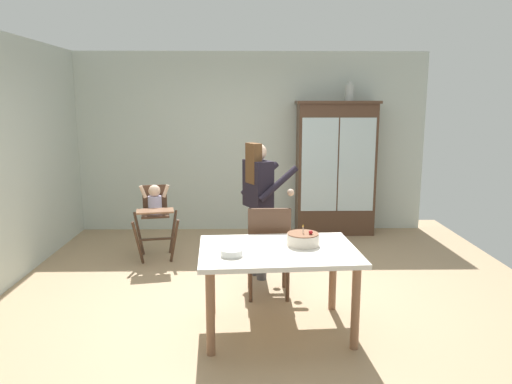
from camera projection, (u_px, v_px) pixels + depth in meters
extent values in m
plane|color=tan|center=(252.00, 294.00, 5.01)|extent=(6.24, 6.24, 0.00)
cube|color=beige|center=(250.00, 143.00, 7.34)|extent=(5.32, 0.06, 2.70)
cube|color=#4C3323|center=(335.00, 170.00, 7.18)|extent=(1.14, 0.42, 1.94)
cube|color=#4C3323|center=(337.00, 102.00, 7.00)|extent=(1.20, 0.48, 0.04)
cube|color=silver|center=(319.00, 165.00, 6.95)|extent=(0.52, 0.01, 1.36)
cube|color=silver|center=(357.00, 165.00, 6.96)|extent=(0.52, 0.01, 1.36)
cube|color=#4C3323|center=(335.00, 163.00, 7.16)|extent=(1.06, 0.36, 0.02)
cylinder|color=#B2B7B2|center=(349.00, 93.00, 6.98)|extent=(0.13, 0.13, 0.22)
cylinder|color=#B2B7B2|center=(350.00, 84.00, 6.95)|extent=(0.07, 0.07, 0.05)
cylinder|color=#4C3323|center=(138.00, 243.00, 5.85)|extent=(0.12, 0.16, 0.56)
cylinder|color=#4C3323|center=(174.00, 241.00, 5.94)|extent=(0.16, 0.12, 0.56)
cylinder|color=#4C3323|center=(139.00, 233.00, 6.28)|extent=(0.16, 0.12, 0.56)
cylinder|color=#4C3323|center=(173.00, 231.00, 6.36)|extent=(0.12, 0.16, 0.56)
cube|color=#4C3323|center=(156.00, 239.00, 6.11)|extent=(0.42, 0.12, 0.02)
cube|color=#4C3323|center=(155.00, 215.00, 6.05)|extent=(0.40, 0.40, 0.02)
cube|color=#4C3323|center=(155.00, 198.00, 6.17)|extent=(0.31, 0.09, 0.34)
cube|color=brown|center=(155.00, 211.00, 5.77)|extent=(0.48, 0.32, 0.02)
cylinder|color=#B2ADD1|center=(155.00, 205.00, 6.05)|extent=(0.17, 0.17, 0.22)
sphere|color=beige|center=(154.00, 191.00, 6.02)|extent=(0.15, 0.15, 0.15)
cylinder|color=beige|center=(143.00, 192.00, 5.99)|extent=(0.10, 0.06, 0.17)
cylinder|color=beige|center=(166.00, 191.00, 6.05)|extent=(0.10, 0.06, 0.17)
cylinder|color=#47474C|center=(262.00, 244.00, 5.36)|extent=(0.11, 0.11, 0.82)
cylinder|color=#47474C|center=(254.00, 240.00, 5.50)|extent=(0.11, 0.11, 0.82)
cube|color=black|center=(258.00, 184.00, 5.31)|extent=(0.35, 0.41, 0.52)
cube|color=white|center=(266.00, 183.00, 5.36)|extent=(0.04, 0.06, 0.49)
sphere|color=beige|center=(258.00, 152.00, 5.24)|extent=(0.19, 0.19, 0.19)
cube|color=brown|center=(254.00, 163.00, 5.24)|extent=(0.18, 0.22, 0.44)
cylinder|color=black|center=(278.00, 184.00, 5.20)|extent=(0.47, 0.29, 0.37)
sphere|color=beige|center=(291.00, 192.00, 5.30)|extent=(0.08, 0.08, 0.08)
cylinder|color=black|center=(260.00, 179.00, 5.54)|extent=(0.47, 0.29, 0.37)
sphere|color=beige|center=(272.00, 187.00, 5.64)|extent=(0.08, 0.08, 0.08)
cube|color=silver|center=(278.00, 251.00, 4.10)|extent=(1.40, 1.02, 0.04)
cylinder|color=brown|center=(210.00, 313.00, 3.75)|extent=(0.07, 0.07, 0.70)
cylinder|color=brown|center=(355.00, 308.00, 3.85)|extent=(0.07, 0.07, 0.70)
cylinder|color=brown|center=(211.00, 278.00, 4.50)|extent=(0.07, 0.07, 0.70)
cylinder|color=brown|center=(333.00, 274.00, 4.59)|extent=(0.07, 0.07, 0.70)
cylinder|color=beige|center=(303.00, 240.00, 4.19)|extent=(0.28, 0.28, 0.10)
cylinder|color=brown|center=(303.00, 234.00, 4.18)|extent=(0.27, 0.27, 0.01)
cylinder|color=#F2E5CC|center=(303.00, 230.00, 4.18)|extent=(0.01, 0.01, 0.06)
cone|color=yellow|center=(303.00, 225.00, 4.17)|extent=(0.02, 0.02, 0.02)
sphere|color=red|center=(311.00, 232.00, 4.15)|extent=(0.04, 0.04, 0.04)
cylinder|color=silver|center=(232.00, 253.00, 3.91)|extent=(0.18, 0.18, 0.05)
cylinder|color=#4C3323|center=(284.00, 267.00, 5.16)|extent=(0.04, 0.04, 0.45)
cylinder|color=#4C3323|center=(250.00, 268.00, 5.14)|extent=(0.04, 0.04, 0.45)
cylinder|color=#4C3323|center=(288.00, 280.00, 4.79)|extent=(0.04, 0.04, 0.45)
cylinder|color=#4C3323|center=(250.00, 280.00, 4.78)|extent=(0.04, 0.04, 0.45)
cube|color=brown|center=(268.00, 251.00, 4.92)|extent=(0.45, 0.45, 0.03)
cube|color=#4C3323|center=(269.00, 233.00, 4.68)|extent=(0.42, 0.05, 0.48)
cylinder|color=#4C3323|center=(289.00, 232.00, 4.69)|extent=(0.03, 0.03, 0.48)
cylinder|color=#4C3323|center=(250.00, 233.00, 4.67)|extent=(0.03, 0.03, 0.48)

